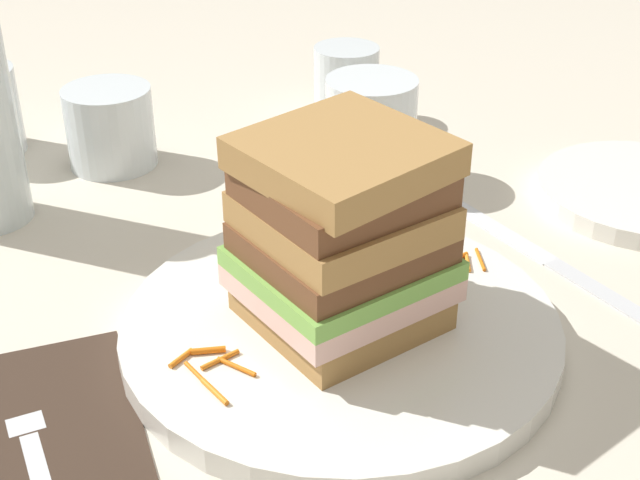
{
  "coord_description": "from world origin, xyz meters",
  "views": [
    {
      "loc": [
        -0.22,
        -0.41,
        0.34
      ],
      "look_at": [
        -0.02,
        0.03,
        0.06
      ],
      "focal_mm": 49.95,
      "sensor_mm": 36.0,
      "label": 1
    }
  ],
  "objects_px": {
    "knife": "(552,261)",
    "empty_tumbler_2": "(346,83)",
    "juice_glass": "(370,134)",
    "main_plate": "(340,328)",
    "sandwich": "(341,235)",
    "fork": "(35,457)",
    "napkin_dark": "(28,434)",
    "empty_tumbler_0": "(110,127)"
  },
  "relations": [
    {
      "from": "main_plate",
      "to": "knife",
      "type": "height_order",
      "value": "main_plate"
    },
    {
      "from": "napkin_dark",
      "to": "knife",
      "type": "height_order",
      "value": "same"
    },
    {
      "from": "juice_glass",
      "to": "sandwich",
      "type": "bearing_deg",
      "value": -121.8
    },
    {
      "from": "fork",
      "to": "empty_tumbler_2",
      "type": "xyz_separation_m",
      "value": [
        0.36,
        0.36,
        0.03
      ]
    },
    {
      "from": "sandwich",
      "to": "napkin_dark",
      "type": "xyz_separation_m",
      "value": [
        -0.19,
        -0.01,
        -0.07
      ]
    },
    {
      "from": "knife",
      "to": "juice_glass",
      "type": "bearing_deg",
      "value": 106.8
    },
    {
      "from": "knife",
      "to": "juice_glass",
      "type": "distance_m",
      "value": 0.19
    },
    {
      "from": "main_plate",
      "to": "fork",
      "type": "relative_size",
      "value": 1.66
    },
    {
      "from": "sandwich",
      "to": "empty_tumbler_0",
      "type": "relative_size",
      "value": 1.71
    },
    {
      "from": "fork",
      "to": "empty_tumbler_0",
      "type": "xyz_separation_m",
      "value": [
        0.12,
        0.35,
        0.03
      ]
    },
    {
      "from": "sandwich",
      "to": "empty_tumbler_2",
      "type": "bearing_deg",
      "value": 63.46
    },
    {
      "from": "napkin_dark",
      "to": "empty_tumbler_0",
      "type": "bearing_deg",
      "value": 69.14
    },
    {
      "from": "sandwich",
      "to": "fork",
      "type": "bearing_deg",
      "value": -170.56
    },
    {
      "from": "juice_glass",
      "to": "main_plate",
      "type": "bearing_deg",
      "value": -121.86
    },
    {
      "from": "sandwich",
      "to": "fork",
      "type": "distance_m",
      "value": 0.21
    },
    {
      "from": "empty_tumbler_2",
      "to": "empty_tumbler_0",
      "type": "bearing_deg",
      "value": -177.48
    },
    {
      "from": "juice_glass",
      "to": "knife",
      "type": "bearing_deg",
      "value": -73.2
    },
    {
      "from": "sandwich",
      "to": "juice_glass",
      "type": "bearing_deg",
      "value": 58.2
    },
    {
      "from": "sandwich",
      "to": "fork",
      "type": "xyz_separation_m",
      "value": [
        -0.19,
        -0.03,
        -0.07
      ]
    },
    {
      "from": "main_plate",
      "to": "knife",
      "type": "relative_size",
      "value": 1.37
    },
    {
      "from": "knife",
      "to": "empty_tumbler_2",
      "type": "relative_size",
      "value": 2.79
    },
    {
      "from": "fork",
      "to": "juice_glass",
      "type": "relative_size",
      "value": 1.9
    },
    {
      "from": "main_plate",
      "to": "knife",
      "type": "distance_m",
      "value": 0.18
    },
    {
      "from": "juice_glass",
      "to": "empty_tumbler_0",
      "type": "bearing_deg",
      "value": 148.99
    },
    {
      "from": "main_plate",
      "to": "empty_tumbler_0",
      "type": "xyz_separation_m",
      "value": [
        -0.07,
        0.32,
        0.03
      ]
    },
    {
      "from": "sandwich",
      "to": "napkin_dark",
      "type": "height_order",
      "value": "sandwich"
    },
    {
      "from": "napkin_dark",
      "to": "fork",
      "type": "distance_m",
      "value": 0.02
    },
    {
      "from": "knife",
      "to": "empty_tumbler_0",
      "type": "height_order",
      "value": "empty_tumbler_0"
    },
    {
      "from": "napkin_dark",
      "to": "main_plate",
      "type": "bearing_deg",
      "value": 3.03
    },
    {
      "from": "napkin_dark",
      "to": "fork",
      "type": "xyz_separation_m",
      "value": [
        0.0,
        -0.02,
        0.0
      ]
    },
    {
      "from": "main_plate",
      "to": "fork",
      "type": "height_order",
      "value": "main_plate"
    },
    {
      "from": "empty_tumbler_0",
      "to": "empty_tumbler_2",
      "type": "xyz_separation_m",
      "value": [
        0.23,
        0.01,
        0.0
      ]
    },
    {
      "from": "knife",
      "to": "empty_tumbler_2",
      "type": "height_order",
      "value": "empty_tumbler_2"
    },
    {
      "from": "main_plate",
      "to": "sandwich",
      "type": "relative_size",
      "value": 2.11
    },
    {
      "from": "knife",
      "to": "juice_glass",
      "type": "relative_size",
      "value": 2.28
    },
    {
      "from": "empty_tumbler_0",
      "to": "empty_tumbler_2",
      "type": "height_order",
      "value": "empty_tumbler_2"
    },
    {
      "from": "sandwich",
      "to": "knife",
      "type": "relative_size",
      "value": 0.65
    },
    {
      "from": "napkin_dark",
      "to": "knife",
      "type": "bearing_deg",
      "value": 4.34
    },
    {
      "from": "main_plate",
      "to": "empty_tumbler_2",
      "type": "bearing_deg",
      "value": 63.42
    },
    {
      "from": "empty_tumbler_0",
      "to": "empty_tumbler_2",
      "type": "distance_m",
      "value": 0.23
    },
    {
      "from": "juice_glass",
      "to": "empty_tumbler_2",
      "type": "bearing_deg",
      "value": 72.83
    },
    {
      "from": "fork",
      "to": "sandwich",
      "type": "bearing_deg",
      "value": 9.44
    }
  ]
}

